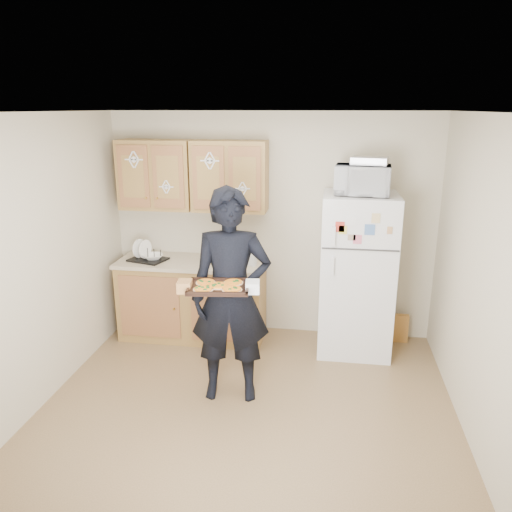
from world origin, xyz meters
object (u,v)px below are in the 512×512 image
(dish_rack, at_px, (148,254))
(baking_tray, at_px, (219,288))
(refrigerator, at_px, (357,274))
(person, at_px, (231,297))
(microwave, at_px, (362,180))

(dish_rack, bearing_deg, baking_tray, -51.08)
(refrigerator, height_order, baking_tray, refrigerator)
(refrigerator, relative_size, person, 0.89)
(person, xyz_separation_m, baking_tray, (-0.04, -0.30, 0.19))
(microwave, bearing_deg, baking_tray, -125.91)
(microwave, bearing_deg, refrigerator, 91.57)
(refrigerator, relative_size, dish_rack, 4.41)
(dish_rack, bearing_deg, person, -43.24)
(person, bearing_deg, dish_rack, 129.33)
(baking_tray, xyz_separation_m, microwave, (1.16, 1.34, 0.70))
(person, height_order, dish_rack, person)
(person, bearing_deg, baking_tray, -104.85)
(person, height_order, microwave, microwave)
(baking_tray, relative_size, microwave, 0.92)
(refrigerator, bearing_deg, microwave, -93.26)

